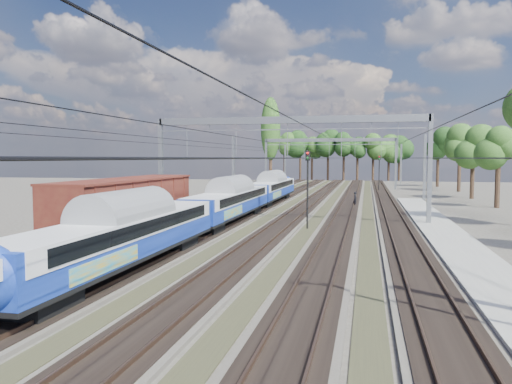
% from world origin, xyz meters
% --- Properties ---
extents(ground, '(220.00, 220.00, 0.00)m').
position_xyz_m(ground, '(0.00, 0.00, 0.00)').
color(ground, '#47423A').
rests_on(ground, ground).
extents(track_bed, '(21.00, 130.00, 0.34)m').
position_xyz_m(track_bed, '(-0.00, 45.00, 0.10)').
color(track_bed, '#47423A').
rests_on(track_bed, ground).
extents(platform, '(3.00, 70.00, 0.30)m').
position_xyz_m(platform, '(12.00, 20.00, 0.15)').
color(platform, gray).
rests_on(platform, ground).
extents(catenary, '(25.65, 130.00, 9.00)m').
position_xyz_m(catenary, '(0.33, 52.69, 6.40)').
color(catenary, gray).
rests_on(catenary, ground).
extents(tree_belt, '(38.61, 99.00, 12.16)m').
position_xyz_m(tree_belt, '(5.31, 95.91, 8.54)').
color(tree_belt, black).
rests_on(tree_belt, ground).
extents(poplar, '(4.40, 4.40, 19.04)m').
position_xyz_m(poplar, '(-14.50, 98.00, 11.89)').
color(poplar, black).
rests_on(poplar, ground).
extents(emu_train, '(2.66, 56.34, 3.89)m').
position_xyz_m(emu_train, '(-4.50, 27.92, 2.29)').
color(emu_train, black).
rests_on(emu_train, ground).
extents(freight_boxcar, '(3.19, 15.42, 3.98)m').
position_xyz_m(freight_boxcar, '(-9.00, 18.65, 2.43)').
color(freight_boxcar, black).
rests_on(freight_boxcar, ground).
extents(worker, '(0.54, 0.69, 1.68)m').
position_xyz_m(worker, '(5.36, 45.55, 0.84)').
color(worker, black).
rests_on(worker, ground).
extents(signal_near, '(0.40, 0.36, 6.03)m').
position_xyz_m(signal_near, '(2.15, 26.31, 3.81)').
color(signal_near, black).
rests_on(signal_near, ground).
extents(signal_far, '(0.39, 0.36, 5.87)m').
position_xyz_m(signal_far, '(8.58, 72.65, 3.72)').
color(signal_far, black).
rests_on(signal_far, ground).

